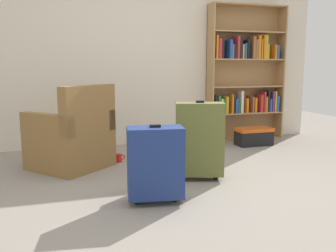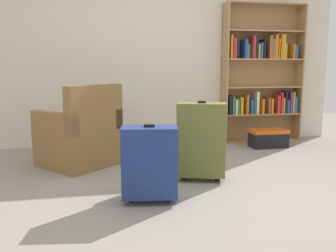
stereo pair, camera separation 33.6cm
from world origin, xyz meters
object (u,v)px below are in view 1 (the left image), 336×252
(mug, at_px, (119,158))
(suitcase_navy_blue, at_px, (155,162))
(armchair, at_px, (73,139))
(storage_box, at_px, (254,136))
(bookshelf, at_px, (245,74))
(suitcase_olive, at_px, (200,139))

(mug, height_order, suitcase_navy_blue, suitcase_navy_blue)
(mug, relative_size, suitcase_navy_blue, 0.19)
(armchair, relative_size, storage_box, 1.98)
(armchair, height_order, suitcase_navy_blue, armchair)
(mug, xyz_separation_m, storage_box, (1.96, 0.36, 0.08))
(storage_box, bearing_deg, armchair, -169.51)
(bookshelf, xyz_separation_m, armchair, (-2.54, -0.90, -0.66))
(mug, height_order, storage_box, storage_box)
(storage_box, bearing_deg, suitcase_olive, -136.68)
(bookshelf, relative_size, armchair, 1.98)
(suitcase_olive, bearing_deg, mug, 125.98)
(bookshelf, distance_m, suitcase_olive, 2.26)
(storage_box, xyz_separation_m, suitcase_navy_blue, (-1.88, -1.71, 0.20))
(bookshelf, distance_m, storage_box, 0.96)
(suitcase_olive, xyz_separation_m, suitcase_navy_blue, (-0.57, -0.47, -0.07))
(armchair, distance_m, storage_box, 2.51)
(suitcase_navy_blue, bearing_deg, storage_box, 42.28)
(armchair, height_order, storage_box, armchair)
(bookshelf, bearing_deg, armchair, -160.43)
(mug, relative_size, storage_box, 0.24)
(storage_box, distance_m, suitcase_olive, 1.83)
(armchair, xyz_separation_m, mug, (0.51, 0.10, -0.27))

